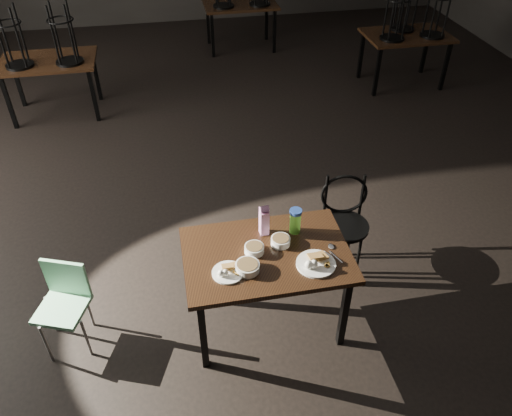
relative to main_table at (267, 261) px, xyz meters
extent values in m
plane|color=black|center=(0.16, 1.56, -0.67)|extent=(12.00, 12.00, 0.00)
cube|color=black|center=(0.00, 0.00, 0.06)|extent=(1.20, 0.80, 0.04)
cube|color=black|center=(-0.52, -0.32, -0.32)|extent=(0.05, 0.05, 0.71)
cube|color=black|center=(0.52, -0.32, -0.32)|extent=(0.05, 0.05, 0.71)
cube|color=black|center=(-0.52, 0.32, -0.32)|extent=(0.05, 0.05, 0.71)
cube|color=black|center=(0.52, 0.32, -0.32)|extent=(0.05, 0.05, 0.71)
cylinder|color=white|center=(-0.30, -0.14, 0.09)|extent=(0.22, 0.22, 0.01)
cube|color=olive|center=(-0.30, -0.11, 0.13)|extent=(0.08, 0.08, 0.04)
cube|color=olive|center=(-0.27, -0.11, 0.13)|extent=(0.09, 0.09, 0.03)
ellipsoid|color=white|center=(-0.36, -0.18, 0.12)|extent=(0.04, 0.04, 0.05)
ellipsoid|color=white|center=(-0.32, -0.18, 0.12)|extent=(0.04, 0.04, 0.05)
cylinder|color=white|center=(0.31, -0.18, 0.09)|extent=(0.28, 0.28, 0.02)
cube|color=olive|center=(0.32, -0.14, 0.15)|extent=(0.10, 0.10, 0.05)
cube|color=olive|center=(0.35, -0.14, 0.15)|extent=(0.12, 0.12, 0.03)
ellipsoid|color=white|center=(0.25, -0.22, 0.13)|extent=(0.05, 0.05, 0.07)
ellipsoid|color=white|center=(0.29, -0.22, 0.13)|extent=(0.05, 0.05, 0.07)
cylinder|color=white|center=(-0.09, 0.03, 0.11)|extent=(0.14, 0.14, 0.06)
cylinder|color=brown|center=(-0.09, 0.03, 0.13)|extent=(0.12, 0.12, 0.01)
cylinder|color=white|center=(0.12, 0.07, 0.11)|extent=(0.14, 0.14, 0.06)
cylinder|color=brown|center=(0.12, 0.07, 0.13)|extent=(0.12, 0.12, 0.01)
cylinder|color=white|center=(-0.17, -0.14, 0.11)|extent=(0.17, 0.17, 0.06)
cylinder|color=brown|center=(-0.17, -0.14, 0.13)|extent=(0.14, 0.14, 0.01)
cube|color=#941A74|center=(0.03, 0.22, 0.18)|extent=(0.07, 0.07, 0.21)
cube|color=#941A74|center=(0.03, 0.22, 0.30)|extent=(0.07, 0.07, 0.06)
cylinder|color=#71DE41|center=(0.26, 0.19, 0.17)|extent=(0.10, 0.10, 0.18)
cylinder|color=navy|center=(0.26, 0.19, 0.27)|extent=(0.11, 0.11, 0.03)
ellipsoid|color=silver|center=(0.47, -0.03, 0.08)|extent=(0.06, 0.07, 0.01)
cube|color=silver|center=(0.47, -0.14, 0.08)|extent=(0.06, 0.13, 0.00)
cylinder|color=black|center=(0.78, 0.48, -0.20)|extent=(0.42, 0.42, 0.03)
torus|color=black|center=(0.82, 0.66, 0.00)|extent=(0.40, 0.10, 0.40)
cylinder|color=black|center=(0.90, 0.60, -0.44)|extent=(0.03, 0.03, 0.47)
cylinder|color=black|center=(0.67, 0.60, -0.44)|extent=(0.03, 0.03, 0.47)
cylinder|color=black|center=(0.67, 0.36, -0.44)|extent=(0.03, 0.03, 0.47)
cylinder|color=black|center=(0.90, 0.36, -0.44)|extent=(0.03, 0.03, 0.47)
cube|color=#7ABE93|center=(-1.51, 0.08, -0.28)|extent=(0.43, 0.43, 0.04)
cube|color=#7ABE93|center=(-1.45, 0.22, -0.11)|extent=(0.32, 0.15, 0.32)
cylinder|color=slate|center=(-1.65, -0.06, -0.48)|extent=(0.02, 0.02, 0.39)
cylinder|color=slate|center=(-1.36, -0.06, -0.48)|extent=(0.02, 0.02, 0.39)
cylinder|color=slate|center=(-1.65, 0.22, -0.48)|extent=(0.02, 0.02, 0.39)
cylinder|color=slate|center=(-1.36, 0.22, -0.48)|extent=(0.02, 0.02, 0.39)
cube|color=black|center=(-2.01, 4.02, 0.06)|extent=(1.20, 0.80, 0.04)
cube|color=black|center=(-2.53, 3.70, -0.32)|extent=(0.05, 0.05, 0.71)
cube|color=black|center=(-1.49, 3.70, -0.32)|extent=(0.05, 0.05, 0.71)
cube|color=black|center=(-2.53, 4.34, -0.32)|extent=(0.05, 0.05, 0.71)
cube|color=black|center=(-1.49, 4.34, -0.32)|extent=(0.05, 0.05, 0.71)
cylinder|color=black|center=(-2.31, 3.87, 0.09)|extent=(0.34, 0.34, 0.03)
torus|color=black|center=(-2.31, 3.87, 0.59)|extent=(0.32, 0.32, 0.02)
cylinder|color=black|center=(-2.22, 3.97, 0.46)|extent=(0.03, 0.03, 0.70)
cylinder|color=black|center=(-2.41, 3.97, 0.46)|extent=(0.03, 0.03, 0.70)
cylinder|color=black|center=(-2.41, 3.77, 0.46)|extent=(0.03, 0.03, 0.70)
cylinder|color=black|center=(-2.22, 3.77, 0.46)|extent=(0.03, 0.03, 0.70)
cylinder|color=black|center=(-1.71, 3.87, 0.09)|extent=(0.34, 0.34, 0.03)
torus|color=black|center=(-1.71, 3.87, 0.59)|extent=(0.32, 0.32, 0.02)
cylinder|color=black|center=(-1.62, 3.97, 0.46)|extent=(0.03, 0.03, 0.70)
cylinder|color=black|center=(-1.81, 3.97, 0.46)|extent=(0.03, 0.03, 0.70)
cylinder|color=black|center=(-1.81, 3.77, 0.46)|extent=(0.03, 0.03, 0.70)
cylinder|color=black|center=(-1.62, 3.77, 0.46)|extent=(0.03, 0.03, 0.70)
cube|color=black|center=(2.91, 4.02, 0.06)|extent=(1.20, 0.80, 0.04)
cube|color=black|center=(2.39, 3.70, -0.32)|extent=(0.05, 0.05, 0.71)
cube|color=black|center=(3.43, 3.70, -0.32)|extent=(0.05, 0.05, 0.71)
cube|color=black|center=(2.39, 4.34, -0.32)|extent=(0.05, 0.05, 0.71)
cube|color=black|center=(3.43, 4.34, -0.32)|extent=(0.05, 0.05, 0.71)
cylinder|color=black|center=(2.61, 3.87, 0.09)|extent=(0.34, 0.34, 0.03)
torus|color=black|center=(2.61, 3.87, 0.59)|extent=(0.32, 0.32, 0.02)
cylinder|color=black|center=(2.70, 3.97, 0.46)|extent=(0.03, 0.03, 0.70)
cylinder|color=black|center=(2.51, 3.97, 0.46)|extent=(0.03, 0.03, 0.70)
cylinder|color=black|center=(2.51, 3.77, 0.46)|extent=(0.03, 0.03, 0.70)
cylinder|color=black|center=(2.70, 3.77, 0.46)|extent=(0.03, 0.03, 0.70)
cylinder|color=black|center=(3.21, 3.87, 0.09)|extent=(0.34, 0.34, 0.03)
cylinder|color=black|center=(3.30, 3.97, 0.46)|extent=(0.03, 0.03, 0.70)
cylinder|color=black|center=(3.11, 3.97, 0.46)|extent=(0.03, 0.03, 0.70)
cylinder|color=black|center=(3.11, 3.77, 0.46)|extent=(0.03, 0.03, 0.70)
cylinder|color=black|center=(3.30, 3.77, 0.46)|extent=(0.03, 0.03, 0.70)
cylinder|color=black|center=(2.91, 4.20, 0.09)|extent=(0.34, 0.34, 0.03)
cylinder|color=black|center=(3.00, 4.30, 0.46)|extent=(0.03, 0.03, 0.70)
cylinder|color=black|center=(2.81, 4.30, 0.46)|extent=(0.03, 0.03, 0.70)
cylinder|color=black|center=(2.81, 4.10, 0.46)|extent=(0.03, 0.03, 0.70)
cylinder|color=black|center=(3.00, 4.10, 0.46)|extent=(0.03, 0.03, 0.70)
cube|color=black|center=(0.81, 5.92, 0.06)|extent=(1.20, 0.80, 0.04)
cube|color=black|center=(0.29, 5.60, -0.32)|extent=(0.05, 0.05, 0.71)
cube|color=black|center=(1.33, 5.60, -0.32)|extent=(0.05, 0.05, 0.71)
cube|color=black|center=(0.29, 6.24, -0.32)|extent=(0.05, 0.05, 0.71)
cube|color=black|center=(1.33, 6.24, -0.32)|extent=(0.05, 0.05, 0.71)
cylinder|color=black|center=(0.51, 5.77, 0.09)|extent=(0.34, 0.34, 0.03)
cylinder|color=black|center=(1.11, 5.77, 0.09)|extent=(0.34, 0.34, 0.03)
camera|label=1|loc=(-0.57, -2.53, 2.56)|focal=35.00mm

